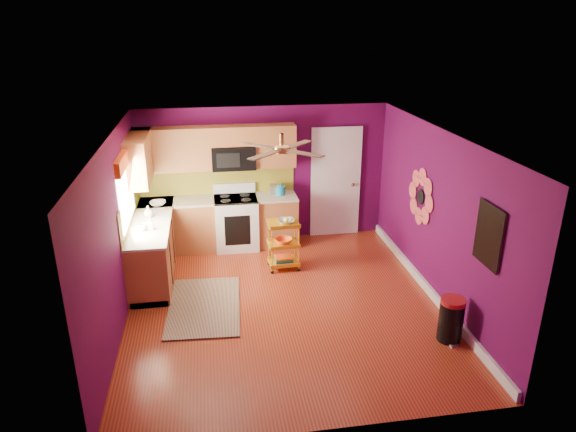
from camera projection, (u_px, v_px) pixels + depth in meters
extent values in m
plane|color=maroon|center=(284.00, 304.00, 7.54)|extent=(5.00, 5.00, 0.00)
cube|color=#510942|center=(264.00, 175.00, 9.39)|extent=(4.50, 0.04, 2.50)
cube|color=#510942|center=(324.00, 326.00, 4.79)|extent=(4.50, 0.04, 2.50)
cube|color=#510942|center=(116.00, 236.00, 6.76)|extent=(0.04, 5.00, 2.50)
cube|color=#510942|center=(438.00, 217.00, 7.42)|extent=(0.04, 5.00, 2.50)
cube|color=silver|center=(284.00, 137.00, 6.64)|extent=(4.50, 5.00, 0.04)
cube|color=white|center=(428.00, 288.00, 7.84)|extent=(0.05, 4.90, 0.14)
cube|color=brown|center=(153.00, 247.00, 8.34)|extent=(0.60, 2.30, 0.90)
cube|color=brown|center=(220.00, 224.00, 9.28)|extent=(2.80, 0.60, 0.90)
cube|color=beige|center=(151.00, 221.00, 8.17)|extent=(0.63, 2.30, 0.04)
cube|color=beige|center=(218.00, 199.00, 9.11)|extent=(2.80, 0.63, 0.04)
cube|color=black|center=(156.00, 269.00, 8.48)|extent=(0.54, 2.30, 0.10)
cube|color=black|center=(221.00, 244.00, 9.43)|extent=(2.80, 0.54, 0.10)
cube|color=white|center=(236.00, 223.00, 9.29)|extent=(0.76, 0.66, 0.92)
cube|color=black|center=(235.00, 199.00, 9.13)|extent=(0.76, 0.62, 0.03)
cube|color=white|center=(234.00, 188.00, 9.34)|extent=(0.76, 0.06, 0.18)
cube|color=black|center=(238.00, 230.00, 9.00)|extent=(0.45, 0.02, 0.55)
cube|color=brown|center=(172.00, 149.00, 8.80)|extent=(1.32, 0.33, 0.75)
cube|color=brown|center=(275.00, 146.00, 9.06)|extent=(0.72, 0.33, 0.75)
cube|color=brown|center=(232.00, 136.00, 8.88)|extent=(0.76, 0.33, 0.34)
cube|color=brown|center=(139.00, 158.00, 8.28)|extent=(0.33, 1.30, 0.75)
cube|color=black|center=(233.00, 157.00, 8.98)|extent=(0.76, 0.38, 0.40)
cube|color=brown|center=(217.00, 180.00, 9.28)|extent=(2.80, 0.01, 0.51)
cube|color=brown|center=(130.00, 205.00, 8.03)|extent=(0.01, 2.30, 0.51)
cube|color=white|center=(125.00, 190.00, 7.62)|extent=(0.03, 1.20, 1.00)
cube|color=#F95B16|center=(124.00, 159.00, 7.46)|extent=(0.08, 1.35, 0.22)
cube|color=white|center=(335.00, 183.00, 9.65)|extent=(0.85, 0.04, 2.05)
cube|color=white|center=(336.00, 184.00, 9.63)|extent=(0.95, 0.02, 2.15)
sphere|color=#BF8C3F|center=(353.00, 185.00, 9.65)|extent=(0.07, 0.07, 0.07)
cylinder|color=black|center=(421.00, 197.00, 7.93)|extent=(0.01, 0.24, 0.24)
cube|color=#189E82|center=(489.00, 235.00, 6.02)|extent=(0.03, 0.52, 0.72)
cube|color=black|center=(488.00, 236.00, 6.02)|extent=(0.01, 0.56, 0.76)
cylinder|color=#BF8C3F|center=(282.00, 139.00, 6.85)|extent=(0.06, 0.06, 0.16)
cylinder|color=#BF8C3F|center=(282.00, 149.00, 6.90)|extent=(0.20, 0.20, 0.08)
cube|color=#4C2D19|center=(298.00, 144.00, 7.19)|extent=(0.47, 0.47, 0.01)
cube|color=#4C2D19|center=(260.00, 146.00, 7.11)|extent=(0.47, 0.47, 0.01)
cube|color=#4C2D19|center=(264.00, 155.00, 6.62)|extent=(0.47, 0.47, 0.01)
cube|color=#4C2D19|center=(305.00, 154.00, 6.69)|extent=(0.47, 0.47, 0.01)
cube|color=black|center=(204.00, 306.00, 7.48)|extent=(1.11, 1.72, 0.02)
cylinder|color=yellow|center=(272.00, 250.00, 8.30)|extent=(0.02, 0.02, 0.78)
cylinder|color=yellow|center=(299.00, 248.00, 8.38)|extent=(0.02, 0.02, 0.78)
cylinder|color=yellow|center=(269.00, 242.00, 8.58)|extent=(0.02, 0.02, 0.78)
cylinder|color=yellow|center=(295.00, 240.00, 8.66)|extent=(0.02, 0.02, 0.78)
sphere|color=black|center=(272.00, 272.00, 8.44)|extent=(0.05, 0.05, 0.05)
sphere|color=black|center=(299.00, 270.00, 8.52)|extent=(0.05, 0.05, 0.05)
sphere|color=black|center=(269.00, 264.00, 8.72)|extent=(0.05, 0.05, 0.05)
sphere|color=black|center=(295.00, 261.00, 8.81)|extent=(0.05, 0.05, 0.05)
cube|color=yellow|center=(284.00, 224.00, 8.35)|extent=(0.52, 0.39, 0.03)
cube|color=yellow|center=(284.00, 244.00, 8.47)|extent=(0.52, 0.39, 0.03)
cube|color=yellow|center=(284.00, 262.00, 8.59)|extent=(0.52, 0.39, 0.03)
imported|color=beige|center=(286.00, 221.00, 8.34)|extent=(0.29, 0.29, 0.07)
sphere|color=yellow|center=(286.00, 220.00, 8.33)|extent=(0.09, 0.09, 0.09)
imported|color=#F95B16|center=(284.00, 241.00, 8.45)|extent=(0.30, 0.30, 0.09)
cube|color=navy|center=(284.00, 261.00, 8.58)|extent=(0.30, 0.23, 0.04)
cube|color=#267233|center=(284.00, 259.00, 8.57)|extent=(0.30, 0.23, 0.03)
cube|color=#F95B16|center=(284.00, 257.00, 8.56)|extent=(0.30, 0.23, 0.03)
cylinder|color=black|center=(451.00, 322.00, 6.62)|extent=(0.39, 0.39, 0.54)
cylinder|color=#A1171A|center=(453.00, 301.00, 6.52)|extent=(0.31, 0.31, 0.06)
cube|color=beige|center=(454.00, 345.00, 6.57)|extent=(0.12, 0.08, 0.03)
cylinder|color=teal|center=(280.00, 190.00, 9.28)|extent=(0.18, 0.18, 0.16)
sphere|color=teal|center=(280.00, 185.00, 9.24)|extent=(0.06, 0.06, 0.06)
cube|color=beige|center=(276.00, 189.00, 9.32)|extent=(0.22, 0.15, 0.18)
imported|color=#EA3F72|center=(151.00, 224.00, 7.75)|extent=(0.08, 0.08, 0.18)
imported|color=white|center=(148.00, 212.00, 8.22)|extent=(0.15, 0.15, 0.19)
imported|color=white|center=(158.00, 203.00, 8.76)|extent=(0.27, 0.27, 0.07)
imported|color=white|center=(143.00, 227.00, 7.72)|extent=(0.13, 0.13, 0.10)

